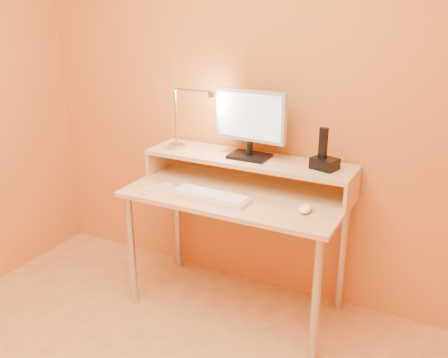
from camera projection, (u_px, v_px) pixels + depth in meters
The scene contains 25 objects.
wall_back at pixel (262, 87), 2.80m from camera, with size 3.00×0.04×2.50m, color orange.
desk_leg_fl at pixel (131, 251), 2.87m from camera, with size 0.04×0.04×0.69m, color #B6B6BD.
desk_leg_fr at pixel (316, 301), 2.40m from camera, with size 0.04×0.04×0.69m, color #B6B6BD.
desk_leg_bl at pixel (178, 219), 3.28m from camera, with size 0.04×0.04×0.69m, color #B6B6BD.
desk_leg_br at pixel (342, 256), 2.81m from camera, with size 0.04×0.04×0.69m, color #B6B6BD.
desk_lower at pixel (236, 195), 2.72m from camera, with size 1.20×0.60×0.03m, color #DAB66D.
shelf_riser_left at pixel (161, 159), 3.07m from camera, with size 0.02×0.30×0.14m, color #DAB66D.
shelf_riser_right at pixel (352, 190), 2.56m from camera, with size 0.02×0.30×0.14m, color #DAB66D.
desk_shelf at pixel (248, 160), 2.79m from camera, with size 1.20×0.30×0.03m, color #DAB66D.
monitor_foot at pixel (249, 156), 2.78m from camera, with size 0.22×0.16×0.02m, color black.
monitor_neck at pixel (249, 149), 2.76m from camera, with size 0.04×0.04×0.07m, color black.
monitor_panel at pixel (251, 116), 2.71m from camera, with size 0.41×0.04×0.28m, color #B2B2B7.
monitor_back at pixel (253, 115), 2.73m from camera, with size 0.37×0.01×0.24m, color black.
monitor_screen at pixel (249, 116), 2.69m from camera, with size 0.38×0.00×0.25m, color silver.
lamp_base at pixel (177, 146), 2.95m from camera, with size 0.10×0.10×0.03m, color #B6B6BD.
lamp_post at pixel (176, 117), 2.89m from camera, with size 0.01×0.01×0.33m, color #B6B6BD.
lamp_arm at pixel (193, 90), 2.78m from camera, with size 0.01×0.01×0.24m, color #B6B6BD.
lamp_head at pixel (212, 95), 2.73m from camera, with size 0.04×0.04×0.03m, color #B6B6BD.
lamp_bulb at pixel (212, 98), 2.74m from camera, with size 0.03×0.03×0.00m, color #FFEAC6.
phone_dock at pixel (325, 164), 2.58m from camera, with size 0.13×0.10×0.06m, color black.
phone_handset at pixel (323, 143), 2.55m from camera, with size 0.04×0.03×0.16m, color black.
phone_led at pixel (330, 168), 2.52m from camera, with size 0.01×0.00×0.04m, color #2425EC.
keyboard at pixel (211, 197), 2.63m from camera, with size 0.43×0.14×0.02m, color silver.
mouse at pixel (305, 209), 2.46m from camera, with size 0.06×0.11×0.04m, color white.
remote_control at pixel (157, 189), 2.73m from camera, with size 0.05×0.19×0.02m, color silver.
Camera 1 is at (1.09, -1.09, 1.72)m, focal length 39.82 mm.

